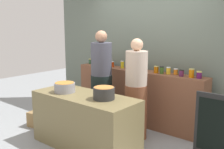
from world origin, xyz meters
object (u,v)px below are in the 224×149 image
at_px(preserve_jar_14, 199,75).
at_px(preserve_jar_1, 97,62).
at_px(preserve_jar_9, 162,70).
at_px(preserve_jar_7, 142,68).
at_px(preserve_jar_11, 176,72).
at_px(cooking_pot_center, 104,93).
at_px(cook_with_tongs, 102,84).
at_px(cooking_pot_left, 65,87).
at_px(preserve_jar_12, 181,73).
at_px(preserve_jar_0, 90,61).
at_px(cook_in_cap, 136,94).
at_px(preserve_jar_5, 130,66).
at_px(bread_crate, 40,119).
at_px(preserve_jar_3, 112,64).
at_px(preserve_jar_6, 137,67).
at_px(chalkboard_sign, 216,129).
at_px(preserve_jar_4, 122,65).
at_px(preserve_jar_13, 192,73).
at_px(preserve_jar_10, 168,71).
at_px(preserve_jar_2, 106,63).
at_px(preserve_jar_8, 156,70).

bearing_deg(preserve_jar_14, preserve_jar_1, -179.91).
bearing_deg(preserve_jar_9, preserve_jar_7, 175.27).
relative_size(preserve_jar_11, cooking_pot_center, 0.33).
relative_size(preserve_jar_9, cook_with_tongs, 0.07).
xyz_separation_m(cooking_pot_left, cooking_pot_center, (0.73, 0.10, 0.01)).
distance_m(preserve_jar_11, preserve_jar_12, 0.17).
distance_m(preserve_jar_0, preserve_jar_7, 1.36).
bearing_deg(cooking_pot_left, preserve_jar_9, 57.76).
distance_m(preserve_jar_1, cook_in_cap, 1.59).
distance_m(preserve_jar_0, cooking_pot_left, 1.74).
bearing_deg(preserve_jar_1, cooking_pot_center, -44.27).
relative_size(preserve_jar_5, cook_with_tongs, 0.07).
height_order(cook_with_tongs, cook_in_cap, cook_with_tongs).
height_order(preserve_jar_14, bread_crate, preserve_jar_14).
bearing_deg(preserve_jar_3, preserve_jar_6, 2.58).
xyz_separation_m(preserve_jar_14, cooking_pot_center, (-0.83, -1.36, -0.17)).
distance_m(preserve_jar_6, chalkboard_sign, 1.95).
relative_size(preserve_jar_3, preserve_jar_4, 0.80).
height_order(preserve_jar_13, bread_crate, preserve_jar_13).
xyz_separation_m(preserve_jar_6, preserve_jar_10, (0.67, -0.01, 0.01)).
xyz_separation_m(preserve_jar_2, cooking_pot_left, (0.37, -1.41, -0.19)).
bearing_deg(preserve_jar_7, cook_with_tongs, -131.74).
xyz_separation_m(preserve_jar_0, preserve_jar_11, (2.01, 0.05, -0.00)).
bearing_deg(preserve_jar_0, preserve_jar_12, -1.04).
distance_m(preserve_jar_2, preserve_jar_3, 0.14).
distance_m(preserve_jar_2, bread_crate, 1.69).
relative_size(preserve_jar_10, cook_in_cap, 0.07).
bearing_deg(preserve_jar_14, preserve_jar_10, 178.03).
bearing_deg(preserve_jar_1, chalkboard_sign, -12.69).
bearing_deg(preserve_jar_0, preserve_jar_8, -1.49).
xyz_separation_m(preserve_jar_5, bread_crate, (-1.05, -1.39, -0.95)).
height_order(preserve_jar_12, cooking_pot_center, preserve_jar_12).
distance_m(preserve_jar_5, preserve_jar_6, 0.19).
distance_m(preserve_jar_6, preserve_jar_7, 0.13).
bearing_deg(cook_in_cap, cooking_pot_center, -92.52).
bearing_deg(cooking_pot_left, preserve_jar_13, 45.20).
distance_m(preserve_jar_7, preserve_jar_8, 0.32).
bearing_deg(preserve_jar_10, preserve_jar_0, 179.91).
xyz_separation_m(preserve_jar_7, preserve_jar_14, (1.09, -0.01, 0.00)).
distance_m(preserve_jar_8, preserve_jar_13, 0.65).
xyz_separation_m(preserve_jar_7, preserve_jar_8, (0.32, -0.03, 0.01)).
xyz_separation_m(preserve_jar_4, preserve_jar_12, (1.26, -0.03, -0.02)).
bearing_deg(preserve_jar_12, preserve_jar_2, -178.97).
height_order(preserve_jar_14, chalkboard_sign, preserve_jar_14).
distance_m(preserve_jar_3, preserve_jar_11, 1.36).
relative_size(preserve_jar_10, cooking_pot_left, 0.38).
distance_m(preserve_jar_1, preserve_jar_14, 2.22).
height_order(preserve_jar_5, preserve_jar_9, preserve_jar_9).
bearing_deg(preserve_jar_14, preserve_jar_8, -178.40).
bearing_deg(preserve_jar_4, preserve_jar_9, -2.72).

